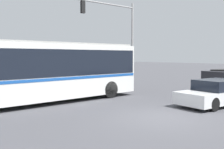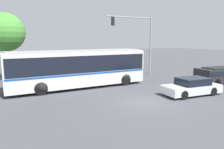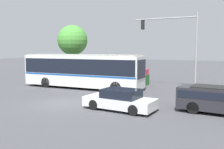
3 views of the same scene
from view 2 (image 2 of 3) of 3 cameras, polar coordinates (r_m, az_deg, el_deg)
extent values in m
plane|color=#444449|center=(14.44, 8.89, -7.33)|extent=(140.00, 140.00, 0.00)
cube|color=silver|center=(18.43, -8.87, 1.67)|extent=(11.87, 2.81, 2.87)
cube|color=black|center=(18.38, -8.90, 3.08)|extent=(11.63, 2.85, 1.38)
cube|color=#194C9E|center=(18.48, -8.84, 0.61)|extent=(11.75, 2.84, 0.14)
cube|color=black|center=(21.11, 6.45, 3.62)|extent=(0.12, 2.11, 1.61)
cube|color=#959592|center=(18.30, -8.98, 6.28)|extent=(11.39, 2.60, 0.10)
cylinder|color=black|center=(21.23, 0.46, -0.45)|extent=(1.01, 0.33, 1.00)
cylinder|color=black|center=(19.38, 3.58, -1.41)|extent=(1.01, 0.33, 1.00)
cylinder|color=black|center=(18.86, -19.75, -2.26)|extent=(1.01, 0.33, 1.00)
cylinder|color=black|center=(16.75, -18.59, -3.61)|extent=(1.01, 0.33, 1.00)
cube|color=silver|center=(17.05, 20.52, -3.59)|extent=(4.56, 2.15, 0.60)
cube|color=black|center=(17.01, 20.90, -1.70)|extent=(2.34, 1.76, 0.53)
cylinder|color=black|center=(15.61, 18.73, -5.24)|extent=(0.65, 0.27, 0.63)
cylinder|color=black|center=(16.80, 15.19, -4.05)|extent=(0.65, 0.27, 0.63)
cylinder|color=black|center=(17.48, 25.48, -4.13)|extent=(0.65, 0.27, 0.63)
cylinder|color=black|center=(18.54, 21.87, -3.15)|extent=(0.65, 0.27, 0.63)
cube|color=#232328|center=(22.50, 27.28, -0.03)|extent=(5.11, 2.29, 1.27)
cube|color=black|center=(22.46, 27.34, 0.67)|extent=(4.91, 2.31, 0.43)
cube|color=black|center=(22.41, 27.41, 1.67)|extent=(3.59, 1.80, 0.08)
cylinder|color=black|center=(20.92, 26.28, -1.98)|extent=(0.73, 0.31, 0.71)
cylinder|color=black|center=(22.03, 23.02, -1.22)|extent=(0.73, 0.31, 0.71)
cylinder|color=black|center=(24.24, 27.97, -0.67)|extent=(0.73, 0.31, 0.71)
cylinder|color=gray|center=(25.82, 10.29, 7.79)|extent=(0.18, 0.18, 6.95)
cylinder|color=gray|center=(24.32, 4.92, 15.08)|extent=(5.73, 0.12, 0.12)
cube|color=black|center=(23.22, 0.23, 14.15)|extent=(0.30, 0.22, 0.90)
cylinder|color=red|center=(23.36, 0.09, 14.86)|extent=(0.18, 0.02, 0.18)
cylinder|color=yellow|center=(23.33, 0.09, 14.13)|extent=(0.18, 0.02, 0.18)
cylinder|color=green|center=(23.31, 0.09, 13.39)|extent=(0.18, 0.02, 0.18)
cube|color=#286028|center=(23.25, -8.45, 0.40)|extent=(6.94, 1.50, 1.07)
cube|color=#CC3351|center=(23.14, -8.50, 2.42)|extent=(6.80, 1.43, 0.58)
cylinder|color=brown|center=(23.74, -26.22, 2.65)|extent=(0.28, 0.28, 3.48)
sphere|color=#479338|center=(23.64, -26.77, 10.12)|extent=(3.78, 3.78, 3.78)
camera|label=1|loc=(4.81, -25.44, -11.19)|focal=41.44mm
camera|label=3|loc=(18.69, 71.02, 1.94)|focal=39.80mm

